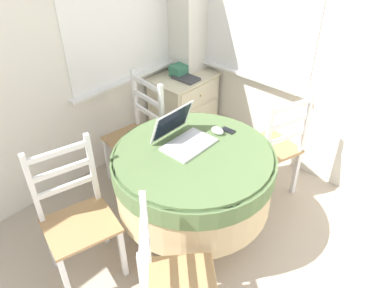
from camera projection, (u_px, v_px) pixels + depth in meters
The scene contains 12 objects.
corner_room_shell at pixel (226, 61), 2.42m from camera, with size 4.49×5.13×2.55m.
round_dining_table at pixel (194, 174), 2.58m from camera, with size 1.11×1.11×0.76m.
laptop at pixel (183, 137), 2.54m from camera, with size 0.35×0.32×0.24m.
computer_mouse at pixel (217, 131), 2.65m from camera, with size 0.06×0.10×0.05m.
cell_phone at pixel (228, 130), 2.69m from camera, with size 0.06×0.10×0.01m.
dining_chair_near_back_window at pixel (138, 136), 3.18m from camera, with size 0.44×0.47×0.97m.
dining_chair_near_right_window at pixel (272, 149), 3.03m from camera, with size 0.53×0.50×0.97m.
dining_chair_camera_near at pixel (172, 287), 1.99m from camera, with size 0.58×0.58×0.97m.
dining_chair_left_flank at pixel (77, 219), 2.39m from camera, with size 0.52×0.49×0.97m.
corner_cabinet at pixel (184, 108), 3.80m from camera, with size 0.61×0.46×0.70m.
storage_box at pixel (179, 70), 3.59m from camera, with size 0.15×0.13×0.10m.
book_on_cabinet at pixel (186, 78), 3.55m from camera, with size 0.15×0.25×0.02m.
Camera 1 is at (-0.52, 0.73, 2.22)m, focal length 35.00 mm.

